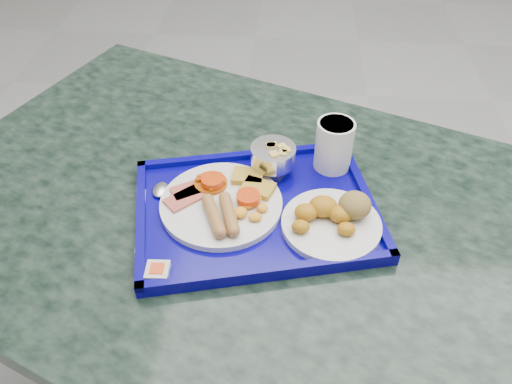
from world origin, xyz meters
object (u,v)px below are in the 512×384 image
table (248,274)px  juice_cup (334,144)px  bread_plate (334,217)px  tray (256,210)px  fruit_bowl (273,156)px  main_plate (224,201)px

table → juice_cup: (0.16, 0.12, 0.27)m
table → bread_plate: (0.16, -0.05, 0.24)m
juice_cup → tray: bearing=-136.6°
juice_cup → table: bearing=-144.3°
tray → fruit_bowl: bearing=76.6°
fruit_bowl → juice_cup: (0.12, 0.03, 0.01)m
table → fruit_bowl: fruit_bowl is taller
bread_plate → juice_cup: juice_cup is taller
bread_plate → fruit_bowl: (-0.11, 0.14, 0.02)m
main_plate → juice_cup: bearing=33.5°
tray → juice_cup: bearing=43.4°
tray → fruit_bowl: 0.12m
table → main_plate: size_ratio=6.75×
fruit_bowl → juice_cup: juice_cup is taller
table → juice_cup: juice_cup is taller
main_plate → fruit_bowl: bearing=51.4°
main_plate → fruit_bowl: (0.08, 0.10, 0.03)m
table → tray: size_ratio=3.07×
tray → main_plate: main_plate is taller
main_plate → juice_cup: size_ratio=2.19×
table → bread_plate: bread_plate is taller
main_plate → fruit_bowl: size_ratio=2.55×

